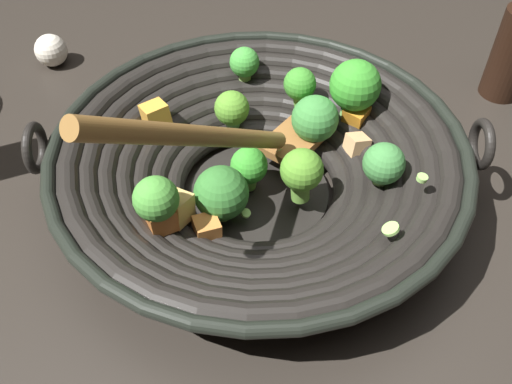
% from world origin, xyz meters
% --- Properties ---
extents(ground_plane, '(4.00, 4.00, 0.00)m').
position_xyz_m(ground_plane, '(0.00, 0.00, 0.00)').
color(ground_plane, '#28231E').
extents(wok, '(0.46, 0.43, 0.24)m').
position_xyz_m(wok, '(-0.00, -0.00, 0.05)').
color(wok, black).
rests_on(wok, ground).
extents(garlic_bulb, '(0.05, 0.05, 0.05)m').
position_xyz_m(garlic_bulb, '(0.19, -0.35, 0.02)').
color(garlic_bulb, silver).
rests_on(garlic_bulb, ground).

